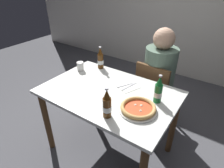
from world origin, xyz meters
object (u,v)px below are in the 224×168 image
object	(u,v)px
beer_bottle_right	(107,105)
paper_cup	(80,66)
dining_table_main	(109,101)
diner_seated	(158,83)
beer_bottle_left	(100,59)
chair_behind_table	(154,92)
napkin_with_cutlery	(127,86)
pizza_margherita_near	(138,108)
beer_bottle_center	(158,91)

from	to	relation	value
beer_bottle_right	paper_cup	size ratio (longest dim) A/B	2.60
dining_table_main	diner_seated	distance (m)	0.70
beer_bottle_left	beer_bottle_right	distance (m)	0.82
diner_seated	chair_behind_table	bearing A→B (deg)	-97.65
napkin_with_cutlery	paper_cup	size ratio (longest dim) A/B	2.45
pizza_margherita_near	beer_bottle_right	xyz separation A→B (m)	(-0.16, -0.19, 0.08)
napkin_with_cutlery	diner_seated	bearing A→B (deg)	76.64
beer_bottle_left	napkin_with_cutlery	distance (m)	0.49
dining_table_main	napkin_with_cutlery	bearing A→B (deg)	60.29
pizza_margherita_near	dining_table_main	bearing A→B (deg)	164.64
napkin_with_cutlery	beer_bottle_right	bearing A→B (deg)	-78.38
chair_behind_table	beer_bottle_center	distance (m)	0.67
beer_bottle_left	beer_bottle_center	size ratio (longest dim) A/B	1.00
beer_bottle_right	dining_table_main	bearing A→B (deg)	123.34
beer_bottle_left	beer_bottle_center	bearing A→B (deg)	-17.12
dining_table_main	paper_cup	bearing A→B (deg)	161.56
dining_table_main	beer_bottle_left	world-z (taller)	beer_bottle_left
beer_bottle_left	pizza_margherita_near	bearing A→B (deg)	-31.75
chair_behind_table	beer_bottle_center	world-z (taller)	beer_bottle_center
pizza_margherita_near	beer_bottle_left	size ratio (longest dim) A/B	1.21
beer_bottle_center	napkin_with_cutlery	world-z (taller)	beer_bottle_center
pizza_margherita_near	beer_bottle_right	world-z (taller)	beer_bottle_right
chair_behind_table	pizza_margherita_near	size ratio (longest dim) A/B	2.84
chair_behind_table	napkin_with_cutlery	distance (m)	0.53
pizza_margherita_near	beer_bottle_left	distance (m)	0.82
diner_seated	beer_bottle_left	world-z (taller)	diner_seated
beer_bottle_left	beer_bottle_right	world-z (taller)	same
dining_table_main	chair_behind_table	bearing A→B (deg)	71.39
beer_bottle_left	dining_table_main	bearing A→B (deg)	-43.78
napkin_with_cutlery	beer_bottle_center	bearing A→B (deg)	-11.74
diner_seated	napkin_with_cutlery	world-z (taller)	diner_seated
pizza_margherita_near	napkin_with_cutlery	size ratio (longest dim) A/B	1.29
dining_table_main	pizza_margherita_near	world-z (taller)	pizza_margherita_near
diner_seated	pizza_margherita_near	bearing A→B (deg)	-79.97
napkin_with_cutlery	pizza_margherita_near	bearing A→B (deg)	-46.18
chair_behind_table	diner_seated	world-z (taller)	diner_seated
dining_table_main	paper_cup	size ratio (longest dim) A/B	12.63
dining_table_main	beer_bottle_right	distance (m)	0.41
dining_table_main	napkin_with_cutlery	size ratio (longest dim) A/B	5.15
paper_cup	dining_table_main	bearing A→B (deg)	-18.44
beer_bottle_right	paper_cup	bearing A→B (deg)	146.60
beer_bottle_center	beer_bottle_right	distance (m)	0.45
dining_table_main	pizza_margherita_near	distance (m)	0.38
beer_bottle_left	beer_bottle_center	world-z (taller)	same
diner_seated	beer_bottle_center	xyz separation A→B (m)	(0.21, -0.56, 0.27)
chair_behind_table	pizza_margherita_near	bearing A→B (deg)	106.74
diner_seated	beer_bottle_center	size ratio (longest dim) A/B	4.89
diner_seated	dining_table_main	bearing A→B (deg)	-107.82
beer_bottle_right	paper_cup	world-z (taller)	beer_bottle_right
diner_seated	beer_bottle_center	bearing A→B (deg)	-69.79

